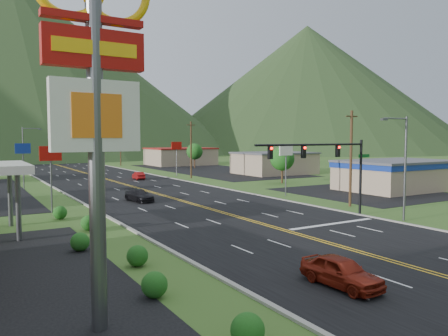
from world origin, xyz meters
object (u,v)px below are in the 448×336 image
car_red_far (139,176)px  streetlight_east (403,161)px  car_dark_mid (139,196)px  car_red_near (341,272)px  traffic_signal (329,159)px  pylon_sign (95,80)px  streetlight_west (25,149)px

car_red_far → streetlight_east: bearing=103.4°
streetlight_east → car_dark_mid: streetlight_east is taller
car_dark_mid → car_red_near: bearing=-100.9°
traffic_signal → car_red_near: bearing=-132.6°
pylon_sign → car_red_far: 59.90m
streetlight_east → streetlight_west: (-22.86, 60.00, 0.00)m
streetlight_west → streetlight_east: bearing=-69.1°
streetlight_west → car_dark_mid: size_ratio=1.98×
streetlight_east → car_red_far: streetlight_east is taller
streetlight_west → car_red_far: (16.23, -12.79, -4.54)m
pylon_sign → car_dark_mid: bearing=67.5°
pylon_sign → car_red_far: bearing=68.7°
traffic_signal → car_dark_mid: 22.01m
car_red_near → traffic_signal: bearing=45.0°
car_red_near → car_dark_mid: bearing=84.9°
streetlight_east → pylon_sign: bearing=-164.2°
streetlight_east → car_dark_mid: (-15.48, 22.61, -4.52)m
streetlight_east → streetlight_west: 64.21m
traffic_signal → car_dark_mid: (-10.78, 18.62, -4.67)m
streetlight_east → car_red_far: (-6.63, 47.21, -4.54)m
car_dark_mid → car_red_far: car_dark_mid is taller
traffic_signal → streetlight_east: bearing=-40.4°
streetlight_west → car_red_near: 69.74m
traffic_signal → pylon_sign: bearing=-152.9°
pylon_sign → car_red_far: (21.55, 55.21, -8.65)m
streetlight_east → car_dark_mid: bearing=124.4°
traffic_signal → streetlight_west: (-18.16, 56.00, -0.15)m
traffic_signal → streetlight_west: 58.88m
pylon_sign → traffic_signal: bearing=27.1°
car_dark_mid → car_red_far: 26.15m
streetlight_east → car_red_near: 19.86m
car_red_far → streetlight_west: bearing=-32.8°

